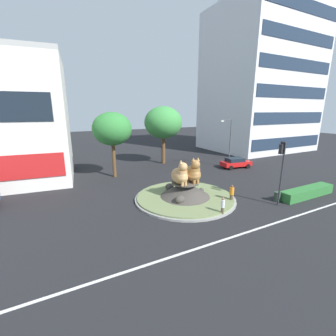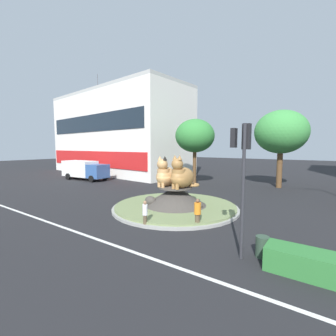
{
  "view_description": "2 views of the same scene",
  "coord_description": "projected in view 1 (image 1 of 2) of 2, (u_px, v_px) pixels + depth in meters",
  "views": [
    {
      "loc": [
        -10.74,
        -17.25,
        8.2
      ],
      "look_at": [
        -0.71,
        2.11,
        2.65
      ],
      "focal_mm": 24.35,
      "sensor_mm": 36.0,
      "label": 1
    },
    {
      "loc": [
        9.39,
        -14.49,
        4.69
      ],
      "look_at": [
        -2.05,
        1.98,
        2.85
      ],
      "focal_mm": 24.76,
      "sensor_mm": 36.0,
      "label": 2
    }
  ],
  "objects": [
    {
      "name": "cat_statue_calico",
      "position": [
        180.0,
        175.0,
        20.48
      ],
      "size": [
        1.45,
        2.34,
        2.32
      ],
      "rotation": [
        0.0,
        0.0,
        -1.52
      ],
      "color": "tan",
      "rests_on": "roundabout_island"
    },
    {
      "name": "second_tree_near_tower",
      "position": [
        163.0,
        123.0,
        34.67
      ],
      "size": [
        5.74,
        5.74,
        8.8
      ],
      "color": "brown",
      "rests_on": "ground"
    },
    {
      "name": "pedestrian_white_shirt",
      "position": [
        223.0,
        206.0,
        17.98
      ],
      "size": [
        0.3,
        0.3,
        1.57
      ],
      "rotation": [
        0.0,
        0.0,
        1.24
      ],
      "color": "brown",
      "rests_on": "ground"
    },
    {
      "name": "lane_centreline",
      "position": [
        240.0,
        234.0,
        15.46
      ],
      "size": [
        112.0,
        0.2,
        0.01
      ],
      "primitive_type": "cube",
      "color": "silver",
      "rests_on": "ground"
    },
    {
      "name": "pedestrian_orange_shirt",
      "position": [
        232.0,
        194.0,
        20.58
      ],
      "size": [
        0.39,
        0.39,
        1.69
      ],
      "rotation": [
        0.0,
        0.0,
        4.85
      ],
      "color": "brown",
      "rests_on": "ground"
    },
    {
      "name": "traffic_light_mast",
      "position": [
        282.0,
        160.0,
        19.28
      ],
      "size": [
        0.74,
        0.51,
        5.63
      ],
      "rotation": [
        0.0,
        0.0,
        1.51
      ],
      "color": "#2D2D33",
      "rests_on": "ground"
    },
    {
      "name": "roundabout_island",
      "position": [
        185.0,
        193.0,
        21.5
      ],
      "size": [
        9.46,
        9.46,
        1.7
      ],
      "color": "gray",
      "rests_on": "ground"
    },
    {
      "name": "streetlight_arm",
      "position": [
        229.0,
        140.0,
        32.85
      ],
      "size": [
        1.84,
        0.43,
        6.93
      ],
      "rotation": [
        0.0,
        0.0,
        2.99
      ],
      "color": "#4C4C51",
      "rests_on": "ground"
    },
    {
      "name": "sedan_on_far_lane",
      "position": [
        236.0,
        163.0,
        33.23
      ],
      "size": [
        4.57,
        2.56,
        1.46
      ],
      "rotation": [
        0.0,
        0.0,
        -0.15
      ],
      "color": "red",
      "rests_on": "ground"
    },
    {
      "name": "office_tower",
      "position": [
        260.0,
        83.0,
        47.03
      ],
      "size": [
        20.04,
        16.02,
        27.24
      ],
      "rotation": [
        0.0,
        0.0,
        -0.0
      ],
      "color": "silver",
      "rests_on": "ground"
    },
    {
      "name": "clipped_hedge_strip",
      "position": [
        307.0,
        192.0,
        22.13
      ],
      "size": [
        6.65,
        1.2,
        0.9
      ],
      "primitive_type": "cube",
      "color": "#2D7033",
      "rests_on": "ground"
    },
    {
      "name": "ground_plane",
      "position": [
        185.0,
        199.0,
        21.65
      ],
      "size": [
        160.0,
        160.0,
        0.0
      ],
      "primitive_type": "plane",
      "color": "black"
    },
    {
      "name": "cat_statue_tabby",
      "position": [
        193.0,
        173.0,
        21.1
      ],
      "size": [
        1.92,
        2.53,
        2.42
      ],
      "rotation": [
        0.0,
        0.0,
        -1.75
      ],
      "color": "#9E703D",
      "rests_on": "roundabout_island"
    },
    {
      "name": "litter_bin",
      "position": [
        277.0,
        197.0,
        21.0
      ],
      "size": [
        0.56,
        0.56,
        0.9
      ],
      "color": "#2D4233",
      "rests_on": "ground"
    },
    {
      "name": "broadleaf_tree_behind_island",
      "position": [
        112.0,
        129.0,
        27.39
      ],
      "size": [
        4.71,
        4.71,
        8.01
      ],
      "color": "brown",
      "rests_on": "ground"
    }
  ]
}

